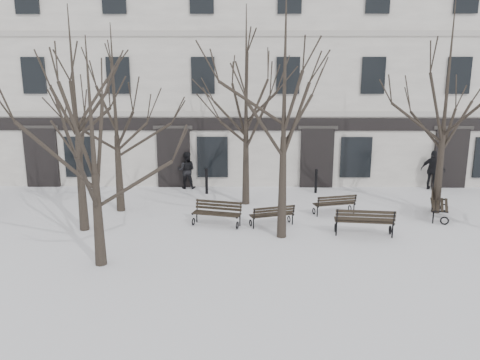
{
  "coord_description": "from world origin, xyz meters",
  "views": [
    {
      "loc": [
        -0.04,
        -14.58,
        5.51
      ],
      "look_at": [
        -0.21,
        3.0,
        1.48
      ],
      "focal_mm": 35.0,
      "sensor_mm": 36.0,
      "label": 1
    }
  ],
  "objects_px": {
    "tree_1": "(92,127)",
    "tree_2": "(285,85)",
    "bench_4": "(335,203)",
    "bench_3": "(217,212)",
    "bench_5": "(438,204)",
    "bench_2": "(364,221)",
    "tree_0": "(74,94)",
    "bench_1": "(272,215)"
  },
  "relations": [
    {
      "from": "tree_2",
      "to": "tree_1",
      "type": "bearing_deg",
      "value": -156.08
    },
    {
      "from": "bench_3",
      "to": "bench_4",
      "type": "xyz_separation_m",
      "value": [
        4.61,
        1.39,
        -0.03
      ]
    },
    {
      "from": "tree_1",
      "to": "tree_2",
      "type": "xyz_separation_m",
      "value": [
        5.5,
        2.44,
        1.07
      ]
    },
    {
      "from": "bench_1",
      "to": "bench_2",
      "type": "xyz_separation_m",
      "value": [
        3.11,
        -1.01,
        0.1
      ]
    },
    {
      "from": "tree_1",
      "to": "bench_2",
      "type": "bearing_deg",
      "value": 17.22
    },
    {
      "from": "tree_2",
      "to": "bench_2",
      "type": "height_order",
      "value": "tree_2"
    },
    {
      "from": "tree_0",
      "to": "bench_2",
      "type": "bearing_deg",
      "value": -3.03
    },
    {
      "from": "tree_2",
      "to": "bench_4",
      "type": "relative_size",
      "value": 4.7
    },
    {
      "from": "tree_1",
      "to": "tree_2",
      "type": "relative_size",
      "value": 0.79
    },
    {
      "from": "tree_1",
      "to": "bench_3",
      "type": "xyz_separation_m",
      "value": [
        3.21,
        3.69,
        -3.57
      ]
    },
    {
      "from": "tree_2",
      "to": "tree_0",
      "type": "bearing_deg",
      "value": 174.53
    },
    {
      "from": "tree_1",
      "to": "tree_2",
      "type": "height_order",
      "value": "tree_2"
    },
    {
      "from": "tree_1",
      "to": "bench_4",
      "type": "relative_size",
      "value": 3.72
    },
    {
      "from": "tree_0",
      "to": "bench_1",
      "type": "xyz_separation_m",
      "value": [
        6.78,
        0.48,
        -4.38
      ]
    },
    {
      "from": "tree_0",
      "to": "bench_1",
      "type": "distance_m",
      "value": 8.09
    },
    {
      "from": "bench_5",
      "to": "tree_2",
      "type": "bearing_deg",
      "value": 132.55
    },
    {
      "from": "bench_3",
      "to": "bench_4",
      "type": "bearing_deg",
      "value": 31.5
    },
    {
      "from": "tree_2",
      "to": "bench_1",
      "type": "height_order",
      "value": "tree_2"
    },
    {
      "from": "tree_2",
      "to": "bench_2",
      "type": "bearing_deg",
      "value": 3.0
    },
    {
      "from": "bench_2",
      "to": "bench_5",
      "type": "relative_size",
      "value": 0.99
    },
    {
      "from": "bench_2",
      "to": "bench_4",
      "type": "relative_size",
      "value": 1.18
    },
    {
      "from": "tree_1",
      "to": "bench_2",
      "type": "height_order",
      "value": "tree_1"
    },
    {
      "from": "bench_2",
      "to": "bench_4",
      "type": "distance_m",
      "value": 2.54
    },
    {
      "from": "tree_1",
      "to": "bench_4",
      "type": "distance_m",
      "value": 10.0
    },
    {
      "from": "tree_0",
      "to": "bench_2",
      "type": "distance_m",
      "value": 10.79
    },
    {
      "from": "tree_0",
      "to": "bench_5",
      "type": "bearing_deg",
      "value": 7.16
    },
    {
      "from": "bench_1",
      "to": "tree_2",
      "type": "bearing_deg",
      "value": 84.22
    },
    {
      "from": "tree_2",
      "to": "bench_5",
      "type": "distance_m",
      "value": 8.11
    },
    {
      "from": "bench_4",
      "to": "bench_3",
      "type": "bearing_deg",
      "value": 1.91
    },
    {
      "from": "tree_0",
      "to": "bench_2",
      "type": "xyz_separation_m",
      "value": [
        9.89,
        -0.52,
        -4.27
      ]
    },
    {
      "from": "bench_5",
      "to": "tree_1",
      "type": "bearing_deg",
      "value": 134.16
    },
    {
      "from": "bench_2",
      "to": "tree_2",
      "type": "bearing_deg",
      "value": 9.75
    },
    {
      "from": "bench_2",
      "to": "bench_5",
      "type": "xyz_separation_m",
      "value": [
        3.41,
        2.2,
        -0.0
      ]
    },
    {
      "from": "tree_1",
      "to": "bench_3",
      "type": "relative_size",
      "value": 3.47
    },
    {
      "from": "tree_2",
      "to": "bench_4",
      "type": "xyz_separation_m",
      "value": [
        2.32,
        2.63,
        -4.68
      ]
    },
    {
      "from": "tree_1",
      "to": "tree_2",
      "type": "distance_m",
      "value": 6.12
    },
    {
      "from": "bench_4",
      "to": "tree_1",
      "type": "bearing_deg",
      "value": 18.13
    },
    {
      "from": "tree_0",
      "to": "bench_4",
      "type": "height_order",
      "value": "tree_0"
    },
    {
      "from": "bench_1",
      "to": "bench_4",
      "type": "height_order",
      "value": "bench_4"
    },
    {
      "from": "bench_2",
      "to": "bench_5",
      "type": "distance_m",
      "value": 4.06
    },
    {
      "from": "tree_0",
      "to": "bench_3",
      "type": "distance_m",
      "value": 6.45
    },
    {
      "from": "bench_3",
      "to": "bench_4",
      "type": "distance_m",
      "value": 4.81
    }
  ]
}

